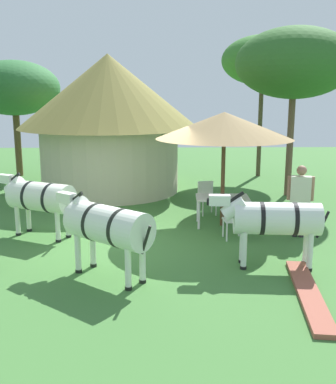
{
  "coord_description": "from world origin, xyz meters",
  "views": [
    {
      "loc": [
        0.52,
        -10.23,
        3.28
      ],
      "look_at": [
        0.74,
        0.32,
        1.0
      ],
      "focal_mm": 42.81,
      "sensor_mm": 36.0,
      "label": 1
    }
  ],
  "objects": [
    {
      "name": "acacia_tree_right_background",
      "position": [
        4.76,
        4.39,
        4.19
      ],
      "size": [
        3.67,
        3.67,
        5.3
      ],
      "color": "brown",
      "rests_on": "ground_plane"
    },
    {
      "name": "acacia_tree_far_lawn",
      "position": [
        -5.13,
        8.25,
        3.47
      ],
      "size": [
        3.55,
        3.55,
        4.55
      ],
      "color": "brown",
      "rests_on": "ground_plane"
    },
    {
      "name": "zebra_nearest_camera",
      "position": [
        -0.42,
        -2.36,
        0.98
      ],
      "size": [
        1.94,
        1.68,
        1.51
      ],
      "rotation": [
        0.0,
        0.0,
        0.89
      ],
      "color": "silver",
      "rests_on": "ground_plane"
    },
    {
      "name": "shade_umbrella",
      "position": [
        2.12,
        0.92,
        2.51
      ],
      "size": [
        3.35,
        3.35,
        2.84
      ],
      "color": "brown",
      "rests_on": "ground_plane"
    },
    {
      "name": "brick_patio_kerb",
      "position": [
        3.0,
        -3.25,
        0.04
      ],
      "size": [
        0.74,
        2.82,
        0.08
      ],
      "primitive_type": "cube",
      "rotation": [
        0.0,
        0.0,
        1.43
      ],
      "color": "#9E5240",
      "rests_on": "ground_plane"
    },
    {
      "name": "zebra_by_umbrella",
      "position": [
        -2.24,
        0.11,
        0.94
      ],
      "size": [
        2.04,
        1.28,
        1.47
      ],
      "rotation": [
        0.0,
        0.0,
        1.11
      ],
      "color": "silver",
      "rests_on": "ground_plane"
    },
    {
      "name": "patio_dining_table",
      "position": [
        2.12,
        0.92,
        0.65
      ],
      "size": [
        1.35,
        0.88,
        0.74
      ],
      "rotation": [
        0.0,
        0.0,
        -0.05
      ],
      "color": "silver",
      "rests_on": "ground_plane"
    },
    {
      "name": "acacia_tree_left_background",
      "position": [
        4.55,
        7.96,
        4.51
      ],
      "size": [
        3.17,
        3.17,
        5.48
      ],
      "color": "#473C2A",
      "rests_on": "ground_plane"
    },
    {
      "name": "ground_plane",
      "position": [
        0.0,
        0.0,
        0.0
      ],
      "size": [
        36.0,
        36.0,
        0.0
      ],
      "primitive_type": "plane",
      "color": "#3F7235"
    },
    {
      "name": "zebra_toward_hut",
      "position": [
        2.7,
        -1.92,
        0.95
      ],
      "size": [
        2.3,
        0.76,
        1.48
      ],
      "rotation": [
        0.0,
        0.0,
        1.48
      ],
      "color": "silver",
      "rests_on": "ground_plane"
    },
    {
      "name": "patio_chair_east_end",
      "position": [
        1.85,
        2.08,
        0.52
      ],
      "size": [
        0.53,
        0.51,
        0.9
      ],
      "rotation": [
        0.0,
        0.0,
        -2.91
      ],
      "color": "silver",
      "rests_on": "ground_plane"
    },
    {
      "name": "thatched_hut",
      "position": [
        -1.13,
        5.23,
        2.56
      ],
      "size": [
        5.98,
        5.98,
        4.55
      ],
      "rotation": [
        0.0,
        0.0,
        4.17
      ],
      "color": "beige",
      "rests_on": "ground_plane"
    },
    {
      "name": "patio_chair_west_end",
      "position": [
        2.24,
        -0.27,
        0.52
      ],
      "size": [
        0.48,
        0.46,
        0.9
      ],
      "rotation": [
        0.0,
        0.0,
        0.1
      ],
      "color": "silver",
      "rests_on": "ground_plane"
    },
    {
      "name": "guest_beside_umbrella",
      "position": [
        3.78,
        -0.05,
        1.01
      ],
      "size": [
        0.59,
        0.31,
        1.68
      ],
      "rotation": [
        0.0,
        0.0,
        2.9
      ],
      "color": "black",
      "rests_on": "ground_plane"
    }
  ]
}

